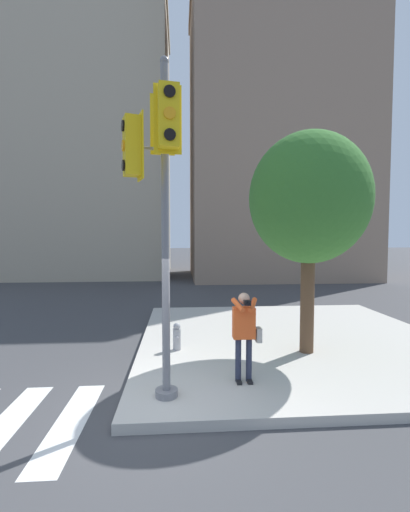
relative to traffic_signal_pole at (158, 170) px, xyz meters
The scene contains 8 objects.
ground_plane 3.93m from the traffic_signal_pole, 118.23° to the right, with size 160.00×160.00×0.00m, color #424244.
sidewalk_corner 6.03m from the traffic_signal_pole, 43.90° to the left, with size 8.00×8.00×0.18m.
traffic_signal_pole is the anchor object (origin of this frame).
person_photographer 3.19m from the traffic_signal_pole, 19.09° to the left, with size 0.58×0.54×1.65m.
street_tree 3.86m from the traffic_signal_pole, 31.77° to the left, with size 2.71×2.71×5.05m.
fire_hydrant 4.19m from the traffic_signal_pole, 83.64° to the left, with size 0.19×0.25×0.65m.
building_left 23.35m from the traffic_signal_pole, 112.24° to the left, with size 16.26×9.43×19.64m.
building_right 20.88m from the traffic_signal_pole, 69.14° to the left, with size 11.99×8.89×19.95m.
Camera 1 is at (0.49, -5.32, 2.86)m, focal length 24.00 mm.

